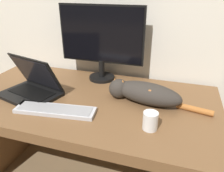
# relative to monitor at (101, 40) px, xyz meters

# --- Properties ---
(desk) EXTENTS (1.55, 0.80, 0.75)m
(desk) POSITION_rel_monitor_xyz_m (0.01, -0.30, -0.43)
(desk) COLOR brown
(desk) RESTS_ON ground_plane
(monitor) EXTENTS (0.58, 0.18, 0.51)m
(monitor) POSITION_rel_monitor_xyz_m (0.00, 0.00, 0.00)
(monitor) COLOR black
(monitor) RESTS_ON desk
(laptop) EXTENTS (0.40, 0.33, 0.24)m
(laptop) POSITION_rel_monitor_xyz_m (-0.32, -0.36, -0.23)
(laptop) COLOR black
(laptop) RESTS_ON desk
(external_keyboard) EXTENTS (0.44, 0.17, 0.02)m
(external_keyboard) POSITION_rel_monitor_xyz_m (-0.09, -0.50, -0.27)
(external_keyboard) COLOR #BCBCC1
(external_keyboard) RESTS_ON desk
(cat) EXTENTS (0.59, 0.23, 0.12)m
(cat) POSITION_rel_monitor_xyz_m (0.34, -0.25, -0.22)
(cat) COLOR #332D28
(cat) RESTS_ON desk
(coffee_mug) EXTENTS (0.07, 0.07, 0.09)m
(coffee_mug) POSITION_rel_monitor_xyz_m (0.42, -0.50, -0.24)
(coffee_mug) COLOR white
(coffee_mug) RESTS_ON desk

